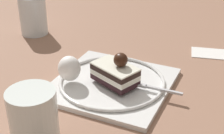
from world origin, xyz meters
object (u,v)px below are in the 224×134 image
object	(u,v)px
drink_glass_far	(34,121)
whipped_cream_dollop	(69,68)
fork	(153,88)
drink_glass_near	(33,17)
cake_slice	(116,72)
folded_napkin	(214,53)
dessert_plate	(112,83)

from	to	relation	value
drink_glass_far	whipped_cream_dollop	bearing A→B (deg)	89.81
drink_glass_far	fork	bearing A→B (deg)	45.86
drink_glass_near	fork	bearing A→B (deg)	-35.95
cake_slice	drink_glass_far	bearing A→B (deg)	-116.28
drink_glass_near	folded_napkin	size ratio (longest dim) A/B	0.98
dessert_plate	drink_glass_far	size ratio (longest dim) A/B	2.85
drink_glass_near	folded_napkin	world-z (taller)	drink_glass_near
cake_slice	fork	world-z (taller)	cake_slice
whipped_cream_dollop	drink_glass_near	world-z (taller)	drink_glass_near
dessert_plate	cake_slice	size ratio (longest dim) A/B	2.59
fork	drink_glass_near	xyz separation A→B (m)	(-0.38, 0.27, 0.03)
dessert_plate	folded_napkin	world-z (taller)	dessert_plate
whipped_cream_dollop	drink_glass_far	size ratio (longest dim) A/B	0.54
fork	drink_glass_far	world-z (taller)	drink_glass_far
cake_slice	folded_napkin	xyz separation A→B (m)	(0.22, 0.22, -0.04)
dessert_plate	fork	distance (m)	0.09
drink_glass_far	folded_napkin	bearing A→B (deg)	52.79
whipped_cream_dollop	fork	bearing A→B (deg)	-0.51
fork	drink_glass_near	world-z (taller)	drink_glass_near
dessert_plate	whipped_cream_dollop	world-z (taller)	whipped_cream_dollop
fork	drink_glass_far	size ratio (longest dim) A/B	1.15
whipped_cream_dollop	folded_napkin	xyz separation A→B (m)	(0.32, 0.23, -0.04)
cake_slice	whipped_cream_dollop	size ratio (longest dim) A/B	2.04
cake_slice	dessert_plate	bearing A→B (deg)	145.50
cake_slice	drink_glass_near	bearing A→B (deg)	138.90
drink_glass_near	cake_slice	bearing A→B (deg)	-41.10
folded_napkin	whipped_cream_dollop	bearing A→B (deg)	-143.82
dessert_plate	drink_glass_far	xyz separation A→B (m)	(-0.09, -0.21, 0.04)
whipped_cream_dollop	fork	world-z (taller)	whipped_cream_dollop
dessert_plate	drink_glass_near	bearing A→B (deg)	138.70
whipped_cream_dollop	drink_glass_near	bearing A→B (deg)	126.01
dessert_plate	fork	xyz separation A→B (m)	(0.09, -0.02, 0.01)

